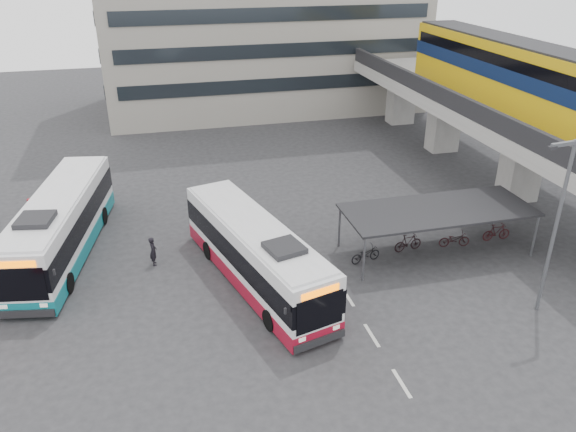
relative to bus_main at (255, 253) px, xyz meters
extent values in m
plane|color=#28282B|center=(1.43, -2.39, -1.61)|extent=(120.00, 120.00, 0.00)
cube|color=gray|center=(18.43, 5.61, 0.69)|extent=(2.20, 1.60, 4.60)
cube|color=gray|center=(18.43, 15.61, 0.69)|extent=(2.20, 1.60, 4.60)
cube|color=gray|center=(18.43, 23.61, 0.69)|extent=(2.20, 1.60, 4.60)
cube|color=gray|center=(18.43, 9.61, 3.44)|extent=(8.00, 32.00, 0.90)
cube|color=black|center=(14.68, 9.61, 4.44)|extent=(0.35, 32.00, 1.10)
cube|color=black|center=(22.18, 9.61, 4.44)|extent=(0.35, 32.00, 1.10)
cube|color=#C99D0B|center=(18.43, 8.57, 5.99)|extent=(2.90, 20.00, 3.90)
cube|color=#0A183A|center=(18.43, 8.57, 6.19)|extent=(2.98, 20.02, 0.90)
cube|color=black|center=(18.43, 8.57, 6.99)|extent=(2.96, 19.20, 0.70)
cube|color=black|center=(18.43, 8.57, 7.94)|extent=(2.70, 19.60, 0.25)
cylinder|color=#595B60|center=(5.13, 2.41, -0.41)|extent=(0.12, 0.12, 2.40)
cylinder|color=#595B60|center=(14.73, 2.41, -0.41)|extent=(0.12, 0.12, 2.40)
cylinder|color=#595B60|center=(5.13, -1.19, -0.41)|extent=(0.12, 0.12, 2.40)
cylinder|color=#595B60|center=(14.73, -1.19, -0.41)|extent=(0.12, 0.12, 2.40)
cube|color=black|center=(9.93, 0.61, 0.87)|extent=(10.00, 4.00, 0.12)
imported|color=black|center=(5.93, 0.61, -1.15)|extent=(1.71, 0.60, 0.90)
imported|color=black|center=(8.60, 0.61, -1.11)|extent=(1.66, 0.47, 1.00)
imported|color=black|center=(11.26, 0.61, -1.15)|extent=(1.71, 0.60, 0.90)
imported|color=black|center=(13.93, 0.61, -1.11)|extent=(1.66, 0.47, 1.00)
cube|color=beige|center=(3.93, -8.39, -1.60)|extent=(0.15, 1.60, 0.01)
cube|color=beige|center=(3.93, -5.39, -1.60)|extent=(0.15, 1.60, 0.01)
cube|color=beige|center=(3.93, -2.39, -1.60)|extent=(0.15, 1.60, 0.01)
cube|color=white|center=(0.00, 0.02, 0.17)|extent=(5.37, 11.90, 2.67)
cube|color=maroon|center=(0.00, 0.02, -1.07)|extent=(5.42, 11.95, 0.73)
cube|color=black|center=(0.00, 0.02, 0.29)|extent=(5.43, 11.94, 1.12)
cube|color=#EC6100|center=(1.48, -5.62, 1.16)|extent=(1.70, 0.52, 0.29)
cube|color=black|center=(0.74, -2.80, 1.72)|extent=(1.83, 1.88, 0.27)
cylinder|color=black|center=(-0.17, -3.89, -1.12)|extent=(0.53, 1.01, 0.97)
cylinder|color=black|center=(0.28, 3.47, -1.12)|extent=(0.53, 1.01, 0.97)
cube|color=white|center=(-9.36, 5.40, 0.26)|extent=(4.78, 12.51, 2.81)
cube|color=#0C6A73|center=(-9.36, 5.40, -1.04)|extent=(4.82, 12.56, 0.77)
cube|color=black|center=(-9.36, 5.40, 0.38)|extent=(4.84, 12.55, 1.17)
cube|color=#EC6100|center=(-10.47, -0.62, 1.30)|extent=(1.81, 0.41, 0.31)
cube|color=black|center=(-9.92, 2.39, 1.88)|extent=(1.83, 1.89, 0.29)
cylinder|color=black|center=(-11.27, 1.77, -1.09)|extent=(0.49, 1.06, 1.02)
cylinder|color=black|center=(-7.54, 8.55, -1.09)|extent=(0.49, 1.06, 1.02)
imported|color=black|center=(-4.80, 2.96, -0.82)|extent=(0.41, 0.60, 1.58)
cylinder|color=#595B60|center=(11.96, -5.48, 2.44)|extent=(0.16, 0.16, 8.10)
cube|color=#595B60|center=(11.36, -5.56, 6.39)|extent=(1.22, 0.30, 0.15)
cube|color=black|center=(10.81, -5.63, 6.31)|extent=(0.37, 0.23, 0.12)
cube|color=#A80A14|center=(-10.92, 7.24, -0.33)|extent=(0.53, 0.29, 2.55)
cube|color=white|center=(-10.92, 7.24, 0.33)|extent=(0.54, 0.19, 0.51)
camera|label=1|loc=(-4.34, -23.17, 13.46)|focal=35.00mm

